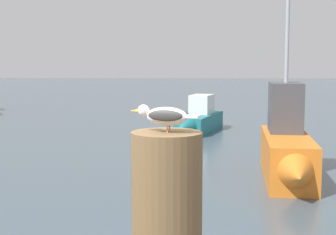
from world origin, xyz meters
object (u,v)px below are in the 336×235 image
Objects in this scene: boat_teal at (197,121)px; boat_orange at (288,148)px; mooring_post at (167,209)px; seagull at (166,115)px.

boat_orange is (1.61, -6.51, 0.25)m from boat_teal.
mooring_post is at bearing -106.42° from boat_orange.
seagull is 0.11× the size of boat_teal.
mooring_post is at bearing -16.34° from seagull.
seagull reaches higher than boat_teal.
seagull is (-0.01, 0.00, 0.51)m from mooring_post.
boat_orange reaches higher than seagull.
boat_teal is (0.59, 13.95, -1.71)m from seagull.
seagull is at bearing -106.47° from boat_orange.
boat_teal is (0.58, 13.95, -1.20)m from mooring_post.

